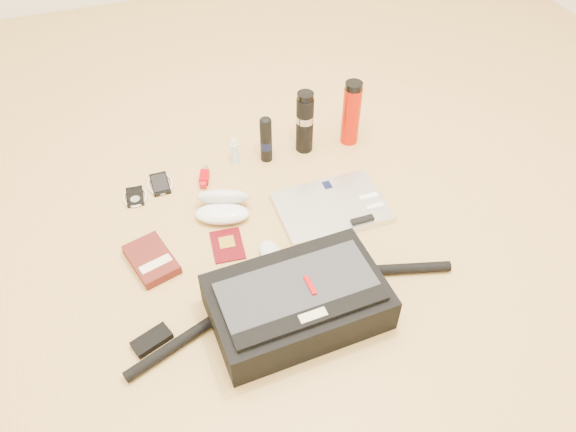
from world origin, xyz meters
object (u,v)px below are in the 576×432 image
at_px(messenger_bag, 297,302).
at_px(laptop, 332,207).
at_px(thermos_black, 305,122).
at_px(thermos_red, 351,113).
at_px(book, 152,259).

distance_m(messenger_bag, laptop, 0.46).
bearing_deg(thermos_black, thermos_red, -3.04).
bearing_deg(messenger_bag, thermos_black, 65.18).
bearing_deg(book, thermos_red, 7.88).
height_order(messenger_bag, thermos_red, thermos_red).
bearing_deg(thermos_red, thermos_black, 176.96).
xyz_separation_m(messenger_bag, thermos_black, (0.29, 0.73, 0.06)).
height_order(laptop, thermos_red, thermos_red).
distance_m(book, thermos_red, 0.94).
relative_size(messenger_bag, book, 4.84).
bearing_deg(book, thermos_black, 14.25).
height_order(thermos_black, thermos_red, thermos_red).
distance_m(messenger_bag, book, 0.51).
xyz_separation_m(book, thermos_black, (0.66, 0.39, 0.11)).
xyz_separation_m(book, thermos_red, (0.85, 0.38, 0.12)).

